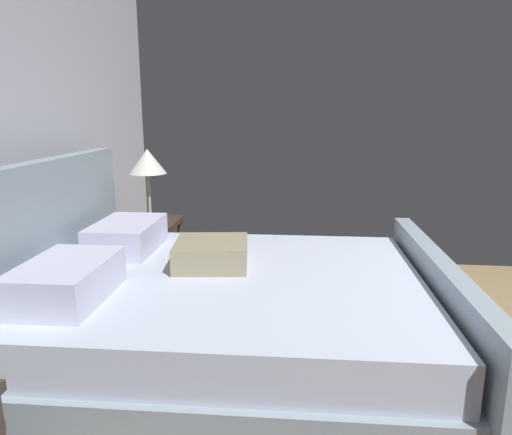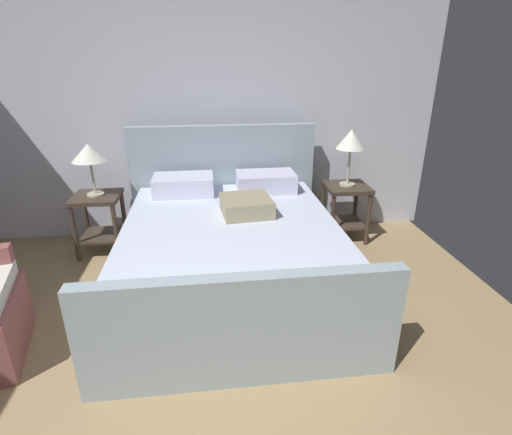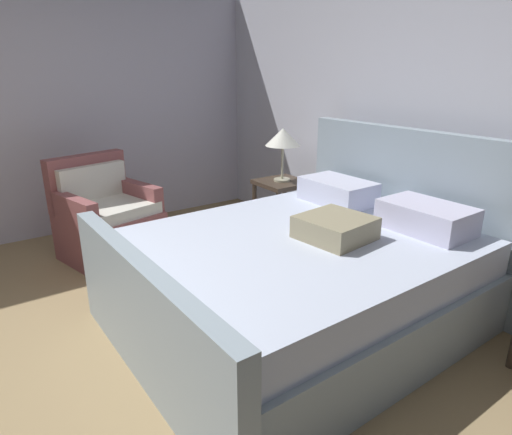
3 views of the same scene
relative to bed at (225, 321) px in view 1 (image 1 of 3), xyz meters
name	(u,v)px [view 1 (image 1 of 3)]	position (x,y,z in m)	size (l,w,h in m)	color
bed	(225,321)	(0.00, 0.00, 0.00)	(1.91, 2.25, 1.21)	#94A6B2
nightstand_right	(152,244)	(1.26, 0.82, 0.05)	(0.44, 0.44, 0.60)	#3E3125
table_lamp_right	(148,163)	(1.26, 0.82, 0.72)	(0.29, 0.29, 0.58)	#B7B293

